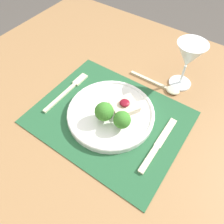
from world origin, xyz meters
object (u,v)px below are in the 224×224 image
dinner_plate (112,113)px  wine_glass_near (189,57)px  knife (156,148)px  spoon (166,87)px  fork (69,89)px

dinner_plate → wine_glass_near: bearing=66.7°
knife → spoon: bearing=112.0°
dinner_plate → knife: dinner_plate is taller
wine_glass_near → spoon: bearing=-122.4°
fork → spoon: size_ratio=1.09×
spoon → wine_glass_near: bearing=56.8°
dinner_plate → fork: bearing=176.9°
spoon → knife: bearing=-70.7°
knife → fork: bearing=177.0°
fork → knife: size_ratio=1.00×
spoon → wine_glass_near: (0.03, 0.05, 0.11)m
dinner_plate → wine_glass_near: (0.11, 0.25, 0.10)m
dinner_plate → spoon: size_ratio=1.43×
fork → wine_glass_near: 0.39m
fork → spoon: bearing=36.9°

